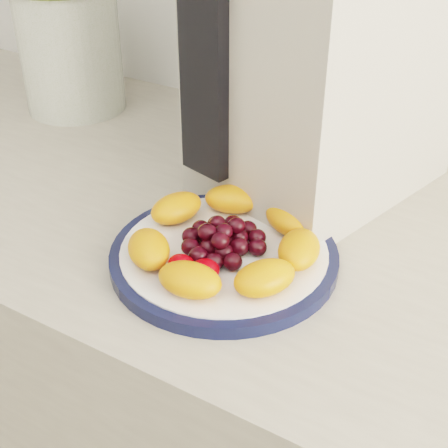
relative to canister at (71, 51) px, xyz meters
The scene contains 8 objects.
counter 0.66m from the canister, 21.44° to the right, with size 3.50×0.60×0.90m, color #ADA490.
cabinet_face 0.69m from the canister, 21.44° to the right, with size 3.48×0.58×0.84m, color brown.
plate_rim 0.52m from the canister, 29.82° to the right, with size 0.25×0.25×0.01m, color #0F1535.
plate_face 0.52m from the canister, 29.82° to the right, with size 0.23×0.23×0.02m, color white.
canister is the anchor object (origin of this frame).
appliance_body 0.47m from the canister, ahead, with size 0.22×0.30×0.38m, color #B8B1A1.
appliance_panel 0.42m from the canister, 24.53° to the right, with size 0.06×0.02×0.28m, color black.
fruit_plate 0.52m from the canister, 29.94° to the right, with size 0.22×0.22×0.03m.
Camera 1 is at (0.39, 0.60, 1.31)m, focal length 50.00 mm.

